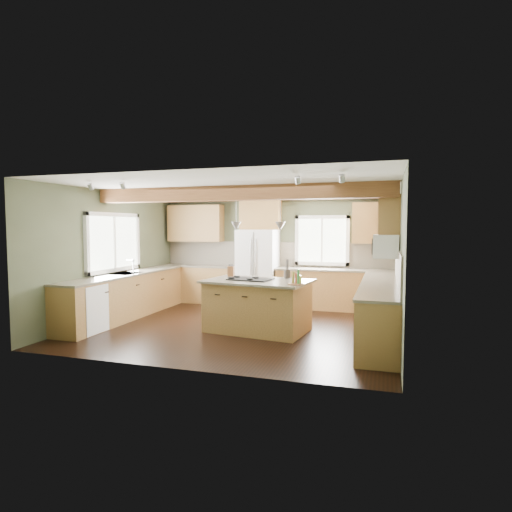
% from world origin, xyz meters
% --- Properties ---
extents(floor, '(5.60, 5.60, 0.00)m').
position_xyz_m(floor, '(0.00, 0.00, 0.00)').
color(floor, black).
rests_on(floor, ground).
extents(ceiling, '(5.60, 5.60, 0.00)m').
position_xyz_m(ceiling, '(0.00, 0.00, 2.60)').
color(ceiling, silver).
rests_on(ceiling, wall_back).
extents(wall_back, '(5.60, 0.00, 5.60)m').
position_xyz_m(wall_back, '(0.00, 2.50, 1.30)').
color(wall_back, '#454B35').
rests_on(wall_back, ground).
extents(wall_left, '(0.00, 5.00, 5.00)m').
position_xyz_m(wall_left, '(-2.80, 0.00, 1.30)').
color(wall_left, '#454B35').
rests_on(wall_left, ground).
extents(wall_right, '(0.00, 5.00, 5.00)m').
position_xyz_m(wall_right, '(2.80, 0.00, 1.30)').
color(wall_right, '#454B35').
rests_on(wall_right, ground).
extents(ceiling_beam, '(5.55, 0.26, 0.26)m').
position_xyz_m(ceiling_beam, '(0.00, -0.22, 2.47)').
color(ceiling_beam, '#5B301A').
rests_on(ceiling_beam, ceiling).
extents(soffit_trim, '(5.55, 0.20, 0.10)m').
position_xyz_m(soffit_trim, '(0.00, 2.40, 2.54)').
color(soffit_trim, '#5B301A').
rests_on(soffit_trim, ceiling).
extents(backsplash_back, '(5.58, 0.03, 0.58)m').
position_xyz_m(backsplash_back, '(0.00, 2.48, 1.21)').
color(backsplash_back, brown).
rests_on(backsplash_back, wall_back).
extents(backsplash_right, '(0.03, 3.70, 0.58)m').
position_xyz_m(backsplash_right, '(2.78, 0.05, 1.21)').
color(backsplash_right, brown).
rests_on(backsplash_right, wall_right).
extents(base_cab_back_left, '(2.02, 0.60, 0.88)m').
position_xyz_m(base_cab_back_left, '(-1.79, 2.20, 0.44)').
color(base_cab_back_left, brown).
rests_on(base_cab_back_left, floor).
extents(counter_back_left, '(2.06, 0.64, 0.04)m').
position_xyz_m(counter_back_left, '(-1.79, 2.20, 0.90)').
color(counter_back_left, '#4B4237').
rests_on(counter_back_left, base_cab_back_left).
extents(base_cab_back_right, '(2.62, 0.60, 0.88)m').
position_xyz_m(base_cab_back_right, '(1.49, 2.20, 0.44)').
color(base_cab_back_right, brown).
rests_on(base_cab_back_right, floor).
extents(counter_back_right, '(2.66, 0.64, 0.04)m').
position_xyz_m(counter_back_right, '(1.49, 2.20, 0.90)').
color(counter_back_right, '#4B4237').
rests_on(counter_back_right, base_cab_back_right).
extents(base_cab_left, '(0.60, 3.70, 0.88)m').
position_xyz_m(base_cab_left, '(-2.50, 0.05, 0.44)').
color(base_cab_left, brown).
rests_on(base_cab_left, floor).
extents(counter_left, '(0.64, 3.74, 0.04)m').
position_xyz_m(counter_left, '(-2.50, 0.05, 0.90)').
color(counter_left, '#4B4237').
rests_on(counter_left, base_cab_left).
extents(base_cab_right, '(0.60, 3.70, 0.88)m').
position_xyz_m(base_cab_right, '(2.50, 0.05, 0.44)').
color(base_cab_right, brown).
rests_on(base_cab_right, floor).
extents(counter_right, '(0.64, 3.74, 0.04)m').
position_xyz_m(counter_right, '(2.50, 0.05, 0.90)').
color(counter_right, '#4B4237').
rests_on(counter_right, base_cab_right).
extents(upper_cab_back_left, '(1.40, 0.35, 0.90)m').
position_xyz_m(upper_cab_back_left, '(-1.99, 2.33, 1.95)').
color(upper_cab_back_left, brown).
rests_on(upper_cab_back_left, wall_back).
extents(upper_cab_over_fridge, '(0.96, 0.35, 0.70)m').
position_xyz_m(upper_cab_over_fridge, '(-0.30, 2.33, 2.15)').
color(upper_cab_over_fridge, brown).
rests_on(upper_cab_over_fridge, wall_back).
extents(upper_cab_right, '(0.35, 2.20, 0.90)m').
position_xyz_m(upper_cab_right, '(2.62, 0.90, 1.95)').
color(upper_cab_right, brown).
rests_on(upper_cab_right, wall_right).
extents(upper_cab_back_corner, '(0.90, 0.35, 0.90)m').
position_xyz_m(upper_cab_back_corner, '(2.30, 2.33, 1.95)').
color(upper_cab_back_corner, brown).
rests_on(upper_cab_back_corner, wall_back).
extents(window_left, '(0.04, 1.60, 1.05)m').
position_xyz_m(window_left, '(-2.78, 0.05, 1.55)').
color(window_left, white).
rests_on(window_left, wall_left).
extents(window_back, '(1.10, 0.04, 1.00)m').
position_xyz_m(window_back, '(1.15, 2.48, 1.55)').
color(window_back, white).
rests_on(window_back, wall_back).
extents(sink, '(0.50, 0.65, 0.03)m').
position_xyz_m(sink, '(-2.50, 0.05, 0.91)').
color(sink, '#262628').
rests_on(sink, counter_left).
extents(faucet, '(0.02, 0.02, 0.28)m').
position_xyz_m(faucet, '(-2.32, 0.05, 1.05)').
color(faucet, '#B2B2B7').
rests_on(faucet, sink).
extents(dishwasher, '(0.60, 0.60, 0.84)m').
position_xyz_m(dishwasher, '(-2.49, -1.25, 0.43)').
color(dishwasher, white).
rests_on(dishwasher, floor).
extents(oven, '(0.60, 0.72, 0.84)m').
position_xyz_m(oven, '(2.49, -1.25, 0.43)').
color(oven, white).
rests_on(oven, floor).
extents(microwave, '(0.40, 0.70, 0.38)m').
position_xyz_m(microwave, '(2.58, -0.05, 1.55)').
color(microwave, white).
rests_on(microwave, wall_right).
extents(pendant_left, '(0.18, 0.18, 0.16)m').
position_xyz_m(pendant_left, '(-0.02, -0.16, 1.88)').
color(pendant_left, '#B2B2B7').
rests_on(pendant_left, ceiling).
extents(pendant_right, '(0.18, 0.18, 0.16)m').
position_xyz_m(pendant_right, '(0.82, -0.27, 1.88)').
color(pendant_right, '#B2B2B7').
rests_on(pendant_right, ceiling).
extents(refrigerator, '(0.90, 0.74, 1.80)m').
position_xyz_m(refrigerator, '(-0.30, 2.12, 0.90)').
color(refrigerator, white).
rests_on(refrigerator, floor).
extents(island, '(1.84, 1.27, 0.88)m').
position_xyz_m(island, '(0.40, -0.22, 0.44)').
color(island, brown).
rests_on(island, floor).
extents(island_top, '(1.97, 1.39, 0.04)m').
position_xyz_m(island_top, '(0.40, -0.22, 0.90)').
color(island_top, '#4B4237').
rests_on(island_top, island).
extents(cooktop, '(0.80, 0.59, 0.02)m').
position_xyz_m(cooktop, '(0.26, -0.20, 0.93)').
color(cooktop, black).
rests_on(cooktop, island_top).
extents(knife_block, '(0.12, 0.09, 0.19)m').
position_xyz_m(knife_block, '(-0.26, 0.19, 1.02)').
color(knife_block, '#57301A').
rests_on(knife_block, island_top).
extents(utensil_crock, '(0.16, 0.16, 0.16)m').
position_xyz_m(utensil_crock, '(0.84, 0.21, 1.00)').
color(utensil_crock, '#3C3530').
rests_on(utensil_crock, island_top).
extents(bottle_tray, '(0.33, 0.33, 0.24)m').
position_xyz_m(bottle_tray, '(1.17, -0.59, 1.04)').
color(bottle_tray, brown).
rests_on(bottle_tray, island_top).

